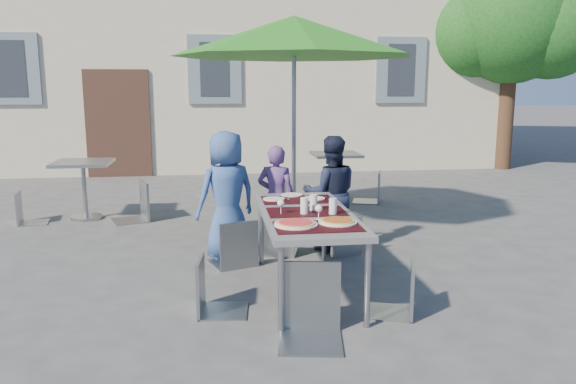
{
  "coord_description": "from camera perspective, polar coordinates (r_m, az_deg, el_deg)",
  "views": [
    {
      "loc": [
        -0.08,
        -4.49,
        1.89
      ],
      "look_at": [
        0.7,
        1.31,
        0.77
      ],
      "focal_mm": 35.0,
      "sensor_mm": 36.0,
      "label": 1
    }
  ],
  "objects": [
    {
      "name": "child_2",
      "position": [
        6.43,
        4.35,
        -0.17
      ],
      "size": [
        0.66,
        0.4,
        1.33
      ],
      "primitive_type": "imported",
      "rotation": [
        0.0,
        0.0,
        3.09
      ],
      "color": "#181D35",
      "rests_on": "ground"
    },
    {
      "name": "glassware",
      "position": [
        5.01,
        2.59,
        -1.36
      ],
      "size": [
        0.52,
        0.42,
        0.15
      ],
      "color": "silver",
      "rests_on": "dining_table"
    },
    {
      "name": "cafe_table_1",
      "position": [
        9.14,
        4.86,
        2.52
      ],
      "size": [
        0.75,
        0.75,
        0.8
      ],
      "color": "#999CA0",
      "rests_on": "ground"
    },
    {
      "name": "patio_umbrella",
      "position": [
        7.18,
        0.62,
        15.41
      ],
      "size": [
        3.06,
        3.06,
        2.72
      ],
      "color": "#999CA0",
      "rests_on": "ground"
    },
    {
      "name": "pizza_near_right",
      "position": [
        4.7,
        5.07,
        -2.97
      ],
      "size": [
        0.32,
        0.32,
        0.03
      ],
      "color": "white",
      "rests_on": "dining_table"
    },
    {
      "name": "bg_chair_r_1",
      "position": [
        9.19,
        8.66,
        2.43
      ],
      "size": [
        0.54,
        0.54,
        0.96
      ],
      "color": "gray",
      "rests_on": "ground"
    },
    {
      "name": "bg_chair_l_1",
      "position": [
        9.11,
        0.32,
        2.53
      ],
      "size": [
        0.51,
        0.51,
        0.98
      ],
      "color": "gray",
      "rests_on": "ground"
    },
    {
      "name": "bg_chair_l_0",
      "position": [
        8.47,
        -25.2,
        0.29
      ],
      "size": [
        0.43,
        0.42,
        0.84
      ],
      "color": "gray",
      "rests_on": "ground"
    },
    {
      "name": "bg_chair_r_0",
      "position": [
        8.13,
        -15.22,
        1.43
      ],
      "size": [
        0.59,
        0.59,
        1.04
      ],
      "color": "gray",
      "rests_on": "ground"
    },
    {
      "name": "child_0",
      "position": [
        6.19,
        -6.24,
        -0.27
      ],
      "size": [
        0.81,
        0.69,
        1.41
      ],
      "primitive_type": "imported",
      "rotation": [
        0.0,
        0.0,
        3.56
      ],
      "color": "#345390",
      "rests_on": "ground"
    },
    {
      "name": "child_1",
      "position": [
        6.47,
        -1.21,
        -0.57
      ],
      "size": [
        0.51,
        0.42,
        1.21
      ],
      "primitive_type": "imported",
      "rotation": [
        0.0,
        0.0,
        2.81
      ],
      "color": "#583A77",
      "rests_on": "ground"
    },
    {
      "name": "tree",
      "position": [
        13.8,
        21.92,
        15.75
      ],
      "size": [
        3.6,
        3.0,
        4.7
      ],
      "color": "#3F2A1B",
      "rests_on": "ground"
    },
    {
      "name": "pizza_near_left",
      "position": [
        4.6,
        0.79,
        -3.21
      ],
      "size": [
        0.36,
        0.36,
        0.03
      ],
      "color": "white",
      "rests_on": "dining_table"
    },
    {
      "name": "cafe_table_0",
      "position": [
        8.44,
        -20.03,
        1.4
      ],
      "size": [
        0.78,
        0.78,
        0.83
      ],
      "color": "#999CA0",
      "rests_on": "ground"
    },
    {
      "name": "chair_4",
      "position": [
        4.73,
        11.5,
        -6.61
      ],
      "size": [
        0.48,
        0.47,
        0.84
      ],
      "color": "gray",
      "rests_on": "ground"
    },
    {
      "name": "ground",
      "position": [
        4.87,
        -6.27,
        -12.01
      ],
      "size": [
        90.0,
        90.0,
        0.0
      ],
      "primitive_type": "plane",
      "color": "#3F3F41",
      "rests_on": "ground"
    },
    {
      "name": "place_settings",
      "position": [
        5.71,
        0.58,
        -0.54
      ],
      "size": [
        0.67,
        0.43,
        0.01
      ],
      "color": "white",
      "rests_on": "dining_table"
    },
    {
      "name": "chair_3",
      "position": [
        4.71,
        -7.81,
        -6.12
      ],
      "size": [
        0.44,
        0.44,
        0.9
      ],
      "color": "gray",
      "rests_on": "ground"
    },
    {
      "name": "dining_table",
      "position": [
        5.11,
        1.89,
        -2.63
      ],
      "size": [
        0.8,
        1.85,
        0.76
      ],
      "color": "#47484C",
      "rests_on": "ground"
    },
    {
      "name": "chair_0",
      "position": [
        5.85,
        -5.39,
        -2.31
      ],
      "size": [
        0.54,
        0.54,
        0.96
      ],
      "color": "gray",
      "rests_on": "ground"
    },
    {
      "name": "chair_5",
      "position": [
        4.2,
        2.32,
        -6.63
      ],
      "size": [
        0.54,
        0.54,
        1.06
      ],
      "color": "gray",
      "rests_on": "ground"
    },
    {
      "name": "chair_2",
      "position": [
        6.28,
        5.67,
        -2.06
      ],
      "size": [
        0.48,
        0.49,
        0.85
      ],
      "color": "gray",
      "rests_on": "ground"
    },
    {
      "name": "chair_1",
      "position": [
        6.23,
        -0.97,
        -2.05
      ],
      "size": [
        0.46,
        0.46,
        0.86
      ],
      "color": "#91989C",
      "rests_on": "ground"
    }
  ]
}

